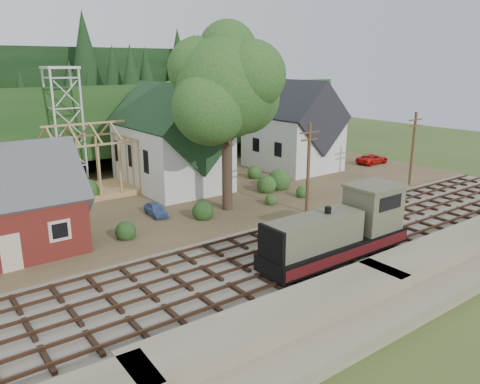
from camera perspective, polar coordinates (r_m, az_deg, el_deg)
ground at (r=32.90m, az=5.74°, el=-7.40°), size 140.00×140.00×0.00m
embankment at (r=27.87m, az=17.87°, el=-12.54°), size 64.00×5.00×1.60m
railroad_bed at (r=32.87m, az=5.74°, el=-7.27°), size 64.00×11.00×0.16m
village_flat at (r=46.93m, az=-9.20°, el=-0.31°), size 64.00×26.00×0.30m
hillside at (r=68.65m, az=-18.61°, el=3.95°), size 70.00×28.96×12.74m
ridge at (r=83.81m, az=-22.14°, el=5.57°), size 80.00×20.00×12.00m
church at (r=48.22m, az=-8.28°, el=6.28°), size 8.40×15.17×13.00m
farmhouse at (r=57.05m, az=6.42°, el=7.43°), size 8.40×10.80×10.60m
timber_frame at (r=47.53m, az=-18.05°, el=3.20°), size 8.20×6.20×6.99m
lattice_tower at (r=52.38m, az=-20.88°, el=11.51°), size 3.20×3.20×12.12m
big_tree at (r=39.63m, az=-1.52°, el=11.81°), size 10.90×8.40×14.70m
telegraph_pole_near at (r=39.86m, az=8.32°, el=2.99°), size 2.20×0.28×8.00m
telegraph_pole_far at (r=51.41m, az=20.32°, el=4.99°), size 2.20×0.28×8.00m
locomotive at (r=31.58m, az=12.24°, el=-4.69°), size 11.42×2.86×4.59m
car_blue at (r=40.06m, az=-10.22°, el=-2.08°), size 1.54×3.23×1.07m
car_red at (r=62.18m, az=15.84°, el=3.92°), size 4.54×2.12×1.26m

